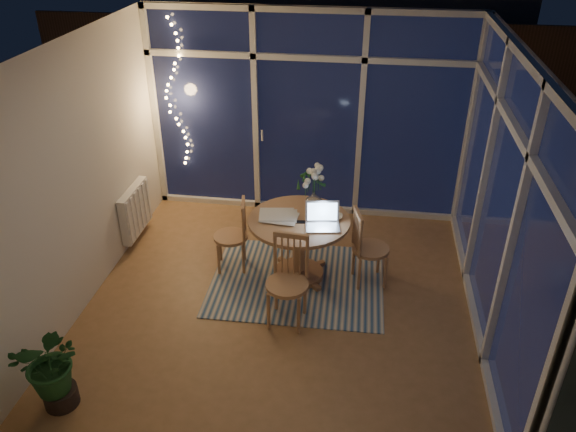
% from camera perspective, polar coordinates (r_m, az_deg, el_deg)
% --- Properties ---
extents(floor, '(4.00, 4.00, 0.00)m').
position_cam_1_polar(floor, '(5.96, -0.42, -8.35)').
color(floor, brown).
rests_on(floor, ground).
extents(ceiling, '(4.00, 4.00, 0.00)m').
position_cam_1_polar(ceiling, '(4.80, -0.54, 16.78)').
color(ceiling, silver).
rests_on(ceiling, wall_back).
extents(wall_back, '(4.00, 0.04, 2.60)m').
position_cam_1_polar(wall_back, '(7.07, 2.04, 10.17)').
color(wall_back, silver).
rests_on(wall_back, floor).
extents(wall_front, '(4.00, 0.04, 2.60)m').
position_cam_1_polar(wall_front, '(3.62, -5.43, -11.61)').
color(wall_front, silver).
rests_on(wall_front, floor).
extents(wall_left, '(0.04, 4.00, 2.60)m').
position_cam_1_polar(wall_left, '(5.87, -20.19, 3.96)').
color(wall_left, silver).
rests_on(wall_left, floor).
extents(wall_right, '(0.04, 4.00, 2.60)m').
position_cam_1_polar(wall_right, '(5.36, 21.18, 1.22)').
color(wall_right, silver).
rests_on(wall_right, floor).
extents(window_wall_back, '(4.00, 0.10, 2.60)m').
position_cam_1_polar(window_wall_back, '(7.04, 2.01, 10.06)').
color(window_wall_back, silver).
rests_on(window_wall_back, floor).
extents(window_wall_right, '(0.10, 4.00, 2.60)m').
position_cam_1_polar(window_wall_right, '(5.35, 20.77, 1.25)').
color(window_wall_right, silver).
rests_on(window_wall_right, floor).
extents(radiator, '(0.10, 0.70, 0.58)m').
position_cam_1_polar(radiator, '(6.96, -15.26, 0.55)').
color(radiator, silver).
rests_on(radiator, wall_left).
extents(fairy_lights, '(0.24, 0.10, 1.85)m').
position_cam_1_polar(fairy_lights, '(7.25, -11.40, 11.98)').
color(fairy_lights, '#EFB25F').
rests_on(fairy_lights, window_wall_back).
extents(garden_patio, '(12.00, 6.00, 0.10)m').
position_cam_1_polar(garden_patio, '(10.33, 6.64, 8.46)').
color(garden_patio, black).
rests_on(garden_patio, ground).
extents(garden_fence, '(11.00, 0.08, 1.80)m').
position_cam_1_polar(garden_fence, '(10.52, 4.28, 14.50)').
color(garden_fence, '#3C2815').
rests_on(garden_fence, ground).
extents(garden_shrubs, '(0.90, 0.90, 0.90)m').
position_cam_1_polar(garden_shrubs, '(8.78, -2.23, 8.27)').
color(garden_shrubs, black).
rests_on(garden_shrubs, ground).
extents(rug, '(1.89, 1.52, 0.01)m').
position_cam_1_polar(rug, '(6.19, 0.96, -6.60)').
color(rug, beige).
rests_on(rug, floor).
extents(dining_table, '(1.09, 1.09, 0.73)m').
position_cam_1_polar(dining_table, '(6.07, 1.11, -3.31)').
color(dining_table, '#A37749').
rests_on(dining_table, floor).
extents(chair_left, '(0.46, 0.46, 0.86)m').
position_cam_1_polar(chair_left, '(6.21, -5.86, -1.94)').
color(chair_left, '#A37749').
rests_on(chair_left, floor).
extents(chair_right, '(0.51, 0.51, 0.89)m').
position_cam_1_polar(chair_right, '(6.01, 8.42, -3.14)').
color(chair_right, '#A37749').
rests_on(chair_right, floor).
extents(chair_front, '(0.47, 0.47, 0.94)m').
position_cam_1_polar(chair_front, '(5.39, -0.10, -6.81)').
color(chair_front, '#A37749').
rests_on(chair_front, floor).
extents(laptop, '(0.39, 0.34, 0.25)m').
position_cam_1_polar(laptop, '(5.68, 3.58, -0.07)').
color(laptop, silver).
rests_on(laptop, dining_table).
extents(flower_vase, '(0.21, 0.21, 0.21)m').
position_cam_1_polar(flower_vase, '(6.06, 2.63, 1.80)').
color(flower_vase, white).
rests_on(flower_vase, dining_table).
extents(bowl, '(0.15, 0.15, 0.04)m').
position_cam_1_polar(bowl, '(5.91, 4.90, -0.05)').
color(bowl, white).
rests_on(bowl, dining_table).
extents(newspapers, '(0.39, 0.31, 0.02)m').
position_cam_1_polar(newspapers, '(5.89, -0.91, -0.09)').
color(newspapers, silver).
rests_on(newspapers, dining_table).
extents(phone, '(0.11, 0.06, 0.01)m').
position_cam_1_polar(phone, '(5.82, 1.21, -0.61)').
color(phone, black).
rests_on(phone, dining_table).
extents(potted_plant, '(0.56, 0.49, 0.76)m').
position_cam_1_polar(potted_plant, '(5.03, -22.71, -14.22)').
color(potted_plant, '#1A4920').
rests_on(potted_plant, floor).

